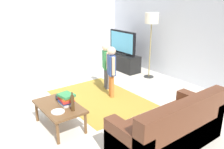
{
  "coord_description": "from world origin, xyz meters",
  "views": [
    {
      "loc": [
        3.7,
        -2.2,
        2.24
      ],
      "look_at": [
        0.0,
        0.6,
        0.65
      ],
      "focal_mm": 37.84,
      "sensor_mm": 36.0,
      "label": 1
    }
  ],
  "objects_px": {
    "child_near_tv": "(106,62)",
    "book_stack": "(66,99)",
    "bottle": "(73,103)",
    "coffee_table": "(59,108)",
    "child_center": "(111,67)",
    "floor_lamp": "(152,22)",
    "tv_remote": "(57,98)",
    "plate": "(58,112)",
    "tv_stand": "(123,62)",
    "couch": "(171,131)",
    "tv": "(122,43)"
  },
  "relations": [
    {
      "from": "book_stack",
      "to": "tv_remote",
      "type": "height_order",
      "value": "book_stack"
    },
    {
      "from": "tv_stand",
      "to": "child_near_tv",
      "type": "height_order",
      "value": "child_near_tv"
    },
    {
      "from": "bottle",
      "to": "plate",
      "type": "distance_m",
      "value": 0.27
    },
    {
      "from": "plate",
      "to": "child_near_tv",
      "type": "bearing_deg",
      "value": 123.14
    },
    {
      "from": "couch",
      "to": "floor_lamp",
      "type": "distance_m",
      "value": 3.48
    },
    {
      "from": "child_near_tv",
      "to": "bottle",
      "type": "bearing_deg",
      "value": -51.2
    },
    {
      "from": "couch",
      "to": "plate",
      "type": "height_order",
      "value": "couch"
    },
    {
      "from": "coffee_table",
      "to": "bottle",
      "type": "distance_m",
      "value": 0.38
    },
    {
      "from": "child_center",
      "to": "plate",
      "type": "bearing_deg",
      "value": -66.13
    },
    {
      "from": "tv_stand",
      "to": "child_center",
      "type": "bearing_deg",
      "value": -46.68
    },
    {
      "from": "couch",
      "to": "tv_remote",
      "type": "distance_m",
      "value": 2.11
    },
    {
      "from": "bottle",
      "to": "tv_remote",
      "type": "distance_m",
      "value": 0.63
    },
    {
      "from": "coffee_table",
      "to": "book_stack",
      "type": "bearing_deg",
      "value": 64.02
    },
    {
      "from": "floor_lamp",
      "to": "tv_remote",
      "type": "height_order",
      "value": "floor_lamp"
    },
    {
      "from": "child_center",
      "to": "coffee_table",
      "type": "xyz_separation_m",
      "value": [
        0.5,
        -1.51,
        -0.33
      ]
    },
    {
      "from": "child_center",
      "to": "bottle",
      "type": "relative_size",
      "value": 3.55
    },
    {
      "from": "tv_stand",
      "to": "tv_remote",
      "type": "xyz_separation_m",
      "value": [
        1.62,
        -2.91,
        0.19
      ]
    },
    {
      "from": "bottle",
      "to": "floor_lamp",
      "type": "bearing_deg",
      "value": 112.19
    },
    {
      "from": "floor_lamp",
      "to": "tv_remote",
      "type": "bearing_deg",
      "value": -78.39
    },
    {
      "from": "bottle",
      "to": "coffee_table",
      "type": "bearing_deg",
      "value": -162.65
    },
    {
      "from": "floor_lamp",
      "to": "bottle",
      "type": "bearing_deg",
      "value": -67.81
    },
    {
      "from": "tv",
      "to": "floor_lamp",
      "type": "distance_m",
      "value": 1.22
    },
    {
      "from": "tv",
      "to": "child_center",
      "type": "xyz_separation_m",
      "value": [
        1.41,
        -1.48,
        -0.15
      ]
    },
    {
      "from": "couch",
      "to": "floor_lamp",
      "type": "xyz_separation_m",
      "value": [
        -2.49,
        2.08,
        1.25
      ]
    },
    {
      "from": "child_near_tv",
      "to": "tv_remote",
      "type": "bearing_deg",
      "value": -67.25
    },
    {
      "from": "tv",
      "to": "book_stack",
      "type": "height_order",
      "value": "tv"
    },
    {
      "from": "couch",
      "to": "book_stack",
      "type": "distance_m",
      "value": 1.81
    },
    {
      "from": "coffee_table",
      "to": "bottle",
      "type": "height_order",
      "value": "bottle"
    },
    {
      "from": "bottle",
      "to": "tv_remote",
      "type": "relative_size",
      "value": 1.93
    },
    {
      "from": "book_stack",
      "to": "plate",
      "type": "distance_m",
      "value": 0.3
    },
    {
      "from": "child_near_tv",
      "to": "coffee_table",
      "type": "relative_size",
      "value": 1.13
    },
    {
      "from": "book_stack",
      "to": "child_center",
      "type": "bearing_deg",
      "value": 111.82
    },
    {
      "from": "child_center",
      "to": "tv_remote",
      "type": "height_order",
      "value": "child_center"
    },
    {
      "from": "tv",
      "to": "bottle",
      "type": "height_order",
      "value": "tv"
    },
    {
      "from": "floor_lamp",
      "to": "tv_remote",
      "type": "relative_size",
      "value": 10.47
    },
    {
      "from": "child_near_tv",
      "to": "bottle",
      "type": "xyz_separation_m",
      "value": [
        1.3,
        -1.61,
        -0.12
      ]
    },
    {
      "from": "coffee_table",
      "to": "tv_stand",
      "type": "bearing_deg",
      "value": 122.45
    },
    {
      "from": "floor_lamp",
      "to": "child_near_tv",
      "type": "relative_size",
      "value": 1.57
    },
    {
      "from": "coffee_table",
      "to": "book_stack",
      "type": "height_order",
      "value": "book_stack"
    },
    {
      "from": "child_center",
      "to": "coffee_table",
      "type": "height_order",
      "value": "child_center"
    },
    {
      "from": "tv_stand",
      "to": "couch",
      "type": "distance_m",
      "value": 3.98
    },
    {
      "from": "tv_stand",
      "to": "couch",
      "type": "relative_size",
      "value": 0.67
    },
    {
      "from": "book_stack",
      "to": "bottle",
      "type": "relative_size",
      "value": 0.91
    },
    {
      "from": "tv",
      "to": "book_stack",
      "type": "xyz_separation_m",
      "value": [
        1.97,
        -2.88,
        -0.32
      ]
    },
    {
      "from": "bottle",
      "to": "tv_remote",
      "type": "height_order",
      "value": "bottle"
    },
    {
      "from": "child_near_tv",
      "to": "coffee_table",
      "type": "height_order",
      "value": "child_near_tv"
    },
    {
      "from": "tv",
      "to": "child_center",
      "type": "bearing_deg",
      "value": -46.28
    },
    {
      "from": "tv",
      "to": "couch",
      "type": "bearing_deg",
      "value": -28.71
    },
    {
      "from": "tv_stand",
      "to": "book_stack",
      "type": "relative_size",
      "value": 4.02
    },
    {
      "from": "child_near_tv",
      "to": "book_stack",
      "type": "height_order",
      "value": "child_near_tv"
    }
  ]
}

